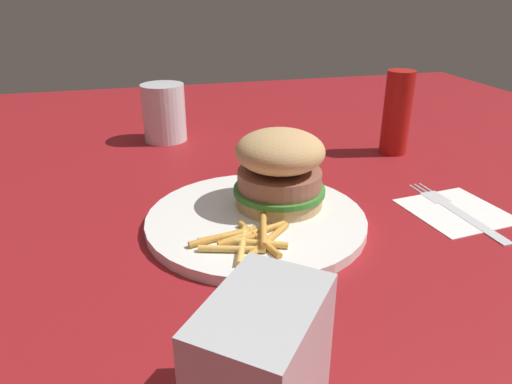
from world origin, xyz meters
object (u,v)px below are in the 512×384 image
object	(u,v)px
fries_pile	(247,239)
napkin	(456,211)
sandwich	(281,169)
fork	(456,208)
plate	(256,220)
ketchup_bottle	(397,113)
napkin_dispenser	(262,369)
drink_glass	(164,116)

from	to	relation	value
fries_pile	napkin	world-z (taller)	fries_pile
sandwich	fork	xyz separation A→B (m)	(-0.21, 0.05, -0.05)
plate	fork	xyz separation A→B (m)	(-0.25, 0.03, -0.00)
ketchup_bottle	fries_pile	bearing A→B (deg)	38.84
napkin	ketchup_bottle	size ratio (longest dim) A/B	0.82
plate	ketchup_bottle	xyz separation A→B (m)	(-0.28, -0.19, 0.06)
napkin_dispenser	ketchup_bottle	size ratio (longest dim) A/B	0.73
fries_pile	ketchup_bottle	distance (m)	0.40
drink_glass	fork	bearing A→B (deg)	130.69
fork	ketchup_bottle	world-z (taller)	ketchup_bottle
sandwich	plate	bearing A→B (deg)	30.53
napkin_dispenser	plate	bearing A→B (deg)	25.83
ketchup_bottle	napkin_dispenser	bearing A→B (deg)	52.74
drink_glass	napkin_dispenser	distance (m)	0.62
sandwich	napkin_dispenser	bearing A→B (deg)	70.87
drink_glass	napkin_dispenser	bearing A→B (deg)	91.07
plate	fork	bearing A→B (deg)	173.94
plate	sandwich	distance (m)	0.07
plate	ketchup_bottle	size ratio (longest dim) A/B	1.91
sandwich	ketchup_bottle	size ratio (longest dim) A/B	0.83
napkin	fries_pile	bearing A→B (deg)	6.05
fries_pile	plate	bearing A→B (deg)	-112.69
ketchup_bottle	fork	bearing A→B (deg)	81.16
napkin_dispenser	napkin	bearing A→B (deg)	-13.33
fork	fries_pile	bearing A→B (deg)	6.38
plate	ketchup_bottle	distance (m)	0.35
plate	fries_pile	bearing A→B (deg)	67.31
plate	sandwich	size ratio (longest dim) A/B	2.31
sandwich	napkin	world-z (taller)	sandwich
plate	drink_glass	distance (m)	0.36
napkin	fork	xyz separation A→B (m)	(0.00, -0.00, 0.00)
sandwich	fries_pile	bearing A→B (deg)	52.80
napkin	drink_glass	world-z (taller)	drink_glass
fries_pile	napkin_dispenser	size ratio (longest dim) A/B	1.15
napkin	drink_glass	size ratio (longest dim) A/B	1.11
napkin	drink_glass	xyz separation A→B (m)	(0.32, -0.38, 0.04)
drink_glass	napkin_dispenser	world-z (taller)	drink_glass
ketchup_bottle	drink_glass	bearing A→B (deg)	-24.27
napkin_dispenser	ketchup_bottle	bearing A→B (deg)	2.16
sandwich	fork	world-z (taller)	sandwich
sandwich	fork	size ratio (longest dim) A/B	0.64
fork	napkin_dispenser	size ratio (longest dim) A/B	1.78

